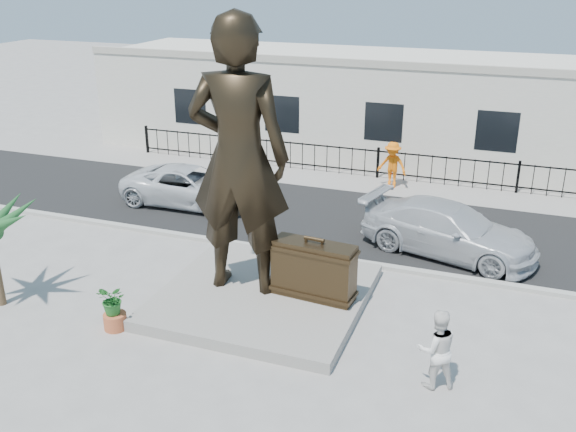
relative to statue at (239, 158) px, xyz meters
The scene contains 16 objects.
ground 4.33m from the statue, 54.16° to the right, with size 100.00×100.00×0.00m, color #9E9991.
street 7.55m from the statue, 79.70° to the left, with size 40.00×7.00×0.01m, color black.
curb 4.90m from the statue, 68.11° to the left, with size 40.00×0.25×0.12m, color #A5A399.
far_sidewalk 11.14m from the statue, 83.62° to the left, with size 40.00×2.50×0.02m, color #9E9991.
plinth 3.76m from the statue, ahead, with size 5.20×5.20×0.30m, color gray.
fence 11.71m from the statue, 84.07° to the left, with size 22.00×0.10×1.20m, color black.
building 15.52m from the statue, 85.68° to the left, with size 28.00×7.00×4.40m, color silver.
statue is the anchor object (origin of this frame).
suitcase 3.43m from the statue, ahead, with size 2.13×0.68×1.50m, color #352716.
tourist 6.57m from the statue, 22.61° to the right, with size 0.87×0.68×1.78m, color white.
car_white 8.01m from the statue, 128.87° to the left, with size 2.32×5.03×1.40m, color silver.
car_silver 7.34m from the statue, 43.63° to the left, with size 2.18×5.37×1.56m, color silver.
worker 10.74m from the statue, 79.13° to the left, with size 1.19×0.69×1.84m, color orange.
palm_tree 7.39m from the statue, 155.20° to the right, with size 1.80×1.80×3.20m, color #1A4A20, non-canonical shape.
planter 5.02m from the statue, 130.09° to the right, with size 0.56×0.56×0.40m, color #B75630.
shrub 4.61m from the statue, 130.09° to the right, with size 0.70×0.61×0.78m, color #1F6222.
Camera 1 is at (5.26, -12.35, 8.35)m, focal length 40.00 mm.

